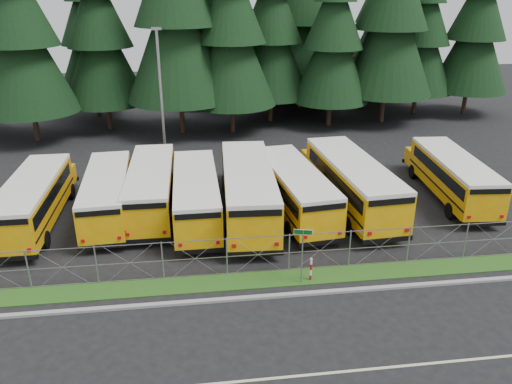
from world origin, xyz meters
TOP-DOWN VIEW (x-y plane):
  - ground at (0.00, 0.00)m, footprint 120.00×120.00m
  - curb at (0.00, -3.10)m, footprint 50.00×0.25m
  - grass_verge at (0.00, -1.70)m, footprint 50.00×1.40m
  - road_lane_line at (0.00, -8.00)m, footprint 50.00×0.12m
  - chainlink_fence at (0.00, -1.00)m, footprint 44.00×0.10m
  - brick_building at (6.00, 40.00)m, footprint 22.00×10.00m
  - bus_0 at (-14.45, 5.95)m, footprint 2.63×10.88m
  - bus_1 at (-10.49, 6.47)m, footprint 3.10×10.60m
  - bus_2 at (-7.96, 7.00)m, footprint 2.62×11.01m
  - bus_3 at (-5.32, 5.50)m, footprint 2.67×10.90m
  - bus_4 at (-2.27, 5.42)m, footprint 3.46×12.37m
  - bus_5 at (0.49, 5.65)m, footprint 3.84×11.31m
  - bus_6 at (4.08, 5.88)m, footprint 3.70×12.27m
  - bus_east at (10.99, 6.55)m, footprint 3.47×11.04m
  - street_sign at (-0.63, -2.16)m, footprint 0.82×0.54m
  - striped_bollard at (-0.15, -2.00)m, footprint 0.11×0.11m
  - light_standard at (-7.47, 14.89)m, footprint 0.70×0.35m
  - conifer_1 at (-19.00, 23.18)m, footprint 8.14×8.14m
  - conifer_2 at (-13.21, 26.48)m, footprint 7.58×7.58m
  - conifer_3 at (-6.27, 24.23)m, footprint 9.51×9.51m
  - conifer_4 at (-1.61, 23.92)m, footprint 8.06×8.06m
  - conifer_5 at (2.51, 27.36)m, footprint 7.70×7.70m
  - conifer_6 at (7.92, 24.97)m, footprint 7.31×7.31m
  - conifer_7 at (13.53, 25.49)m, footprint 8.91×8.91m
  - conifer_8 at (18.19, 28.42)m, footprint 7.13×7.13m
  - conifer_9 at (23.45, 27.72)m, footprint 7.64×7.64m
  - conifer_10 at (-15.09, 31.73)m, footprint 7.25×7.25m
  - conifer_11 at (-3.76, 34.91)m, footprint 7.61×7.61m
  - conifer_12 at (6.70, 32.61)m, footprint 8.93×8.93m
  - conifer_13 at (16.11, 33.08)m, footprint 8.96×8.96m

SIDE VIEW (x-z plane):
  - ground at x=0.00m, z-range 0.00..0.00m
  - road_lane_line at x=0.00m, z-range 0.00..0.01m
  - grass_verge at x=0.00m, z-range 0.00..0.06m
  - curb at x=0.00m, z-range 0.00..0.12m
  - striped_bollard at x=-0.15m, z-range 0.00..1.20m
  - chainlink_fence at x=0.00m, z-range 0.00..2.00m
  - bus_1 at x=-10.49m, z-range 0.00..2.75m
  - bus_east at x=10.99m, z-range 0.00..2.85m
  - bus_0 at x=-14.45m, z-range 0.00..2.85m
  - bus_3 at x=-5.32m, z-range 0.00..2.85m
  - bus_2 at x=-7.96m, z-range 0.00..2.89m
  - bus_5 at x=0.49m, z-range 0.00..2.91m
  - bus_6 at x=4.08m, z-range 0.00..3.17m
  - bus_4 at x=-2.27m, z-range 0.00..3.21m
  - street_sign at x=-0.63m, z-range 0.63..3.44m
  - brick_building at x=6.00m, z-range 0.00..6.00m
  - light_standard at x=-7.47m, z-range 0.43..10.57m
  - conifer_8 at x=18.19m, z-range 0.00..15.77m
  - conifer_10 at x=-15.09m, z-range 0.00..16.04m
  - conifer_6 at x=7.92m, z-range 0.00..16.17m
  - conifer_2 at x=-13.21m, z-range 0.00..16.77m
  - conifer_11 at x=-3.76m, z-range 0.00..16.83m
  - conifer_9 at x=23.45m, z-range 0.00..16.90m
  - conifer_5 at x=2.51m, z-range 0.00..17.03m
  - conifer_4 at x=-1.61m, z-range 0.00..17.83m
  - conifer_1 at x=-19.00m, z-range 0.00..18.00m
  - conifer_7 at x=13.53m, z-range 0.00..19.69m
  - conifer_12 at x=6.70m, z-range 0.00..19.76m
  - conifer_13 at x=16.11m, z-range 0.00..19.81m
  - conifer_3 at x=-6.27m, z-range 0.00..21.02m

